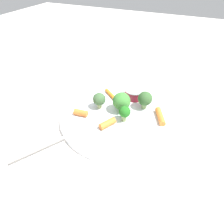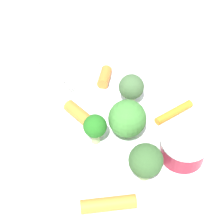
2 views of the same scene
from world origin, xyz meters
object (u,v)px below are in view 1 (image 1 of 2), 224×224
(broccoli_floret_3, at_px, (125,112))
(carrot_stick_1, at_px, (111,95))
(plate, at_px, (120,115))
(sauce_cup, at_px, (134,93))
(carrot_stick_2, at_px, (160,116))
(broccoli_floret_2, at_px, (120,101))
(carrot_stick_0, at_px, (81,113))
(broccoli_floret_1, at_px, (145,99))
(carrot_stick_3, at_px, (107,124))
(broccoli_floret_0, at_px, (99,100))
(fork, at_px, (53,142))

(broccoli_floret_3, distance_m, carrot_stick_1, 0.11)
(plate, distance_m, sauce_cup, 0.09)
(sauce_cup, xyz_separation_m, carrot_stick_1, (0.06, 0.02, -0.01))
(broccoli_floret_3, distance_m, carrot_stick_2, 0.09)
(broccoli_floret_2, distance_m, carrot_stick_0, 0.11)
(broccoli_floret_1, bearing_deg, sauce_cup, -41.04)
(broccoli_floret_3, relative_size, carrot_stick_1, 0.73)
(plate, height_order, broccoli_floret_2, broccoli_floret_2)
(sauce_cup, height_order, carrot_stick_3, sauce_cup)
(broccoli_floret_0, xyz_separation_m, broccoli_floret_3, (-0.08, 0.02, 0.00))
(carrot_stick_1, bearing_deg, carrot_stick_3, 110.13)
(plate, xyz_separation_m, fork, (0.10, 0.15, 0.01))
(carrot_stick_0, bearing_deg, carrot_stick_1, -108.11)
(broccoli_floret_3, relative_size, carrot_stick_3, 1.02)
(sauce_cup, distance_m, broccoli_floret_3, 0.11)
(carrot_stick_0, xyz_separation_m, fork, (0.01, 0.11, -0.01))
(carrot_stick_1, bearing_deg, carrot_stick_0, 71.89)
(broccoli_floret_3, xyz_separation_m, carrot_stick_0, (0.11, 0.03, -0.02))
(broccoli_floret_0, xyz_separation_m, carrot_stick_0, (0.03, 0.05, -0.02))
(fork, bearing_deg, sauce_cup, -114.24)
(carrot_stick_1, bearing_deg, broccoli_floret_2, 133.96)
(broccoli_floret_2, xyz_separation_m, carrot_stick_1, (0.05, -0.05, -0.03))
(broccoli_floret_0, relative_size, broccoli_floret_3, 1.05)
(sauce_cup, bearing_deg, broccoli_floret_2, 78.78)
(broccoli_floret_1, bearing_deg, carrot_stick_3, 59.99)
(plate, height_order, carrot_stick_0, carrot_stick_0)
(sauce_cup, xyz_separation_m, broccoli_floret_3, (-0.01, 0.11, 0.01))
(broccoli_floret_3, bearing_deg, carrot_stick_2, -151.48)
(carrot_stick_3, bearing_deg, plate, -98.49)
(carrot_stick_2, relative_size, carrot_stick_3, 1.39)
(broccoli_floret_2, bearing_deg, sauce_cup, -101.22)
(fork, bearing_deg, carrot_stick_1, -101.48)
(broccoli_floret_2, bearing_deg, plate, 107.55)
(plate, bearing_deg, broccoli_floret_2, -72.45)
(plate, height_order, carrot_stick_3, carrot_stick_3)
(broccoli_floret_3, height_order, carrot_stick_1, broccoli_floret_3)
(carrot_stick_1, relative_size, carrot_stick_2, 1.01)
(carrot_stick_1, bearing_deg, broccoli_floret_1, 172.11)
(plate, distance_m, carrot_stick_2, 0.10)
(broccoli_floret_0, height_order, fork, broccoli_floret_0)
(broccoli_floret_2, xyz_separation_m, carrot_stick_0, (0.08, 0.06, -0.02))
(carrot_stick_0, relative_size, carrot_stick_3, 0.84)
(sauce_cup, bearing_deg, broccoli_floret_1, 138.96)
(broccoli_floret_0, bearing_deg, broccoli_floret_1, -156.18)
(carrot_stick_0, relative_size, carrot_stick_2, 0.60)
(carrot_stick_3, relative_size, fork, 0.27)
(plate, distance_m, fork, 0.18)
(broccoli_floret_2, distance_m, carrot_stick_3, 0.07)
(plate, bearing_deg, carrot_stick_2, -168.21)
(carrot_stick_0, bearing_deg, broccoli_floret_3, -166.64)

